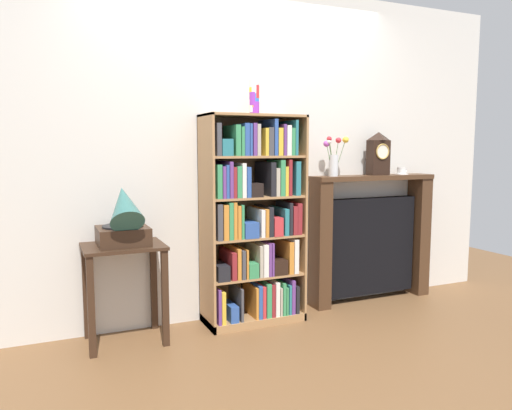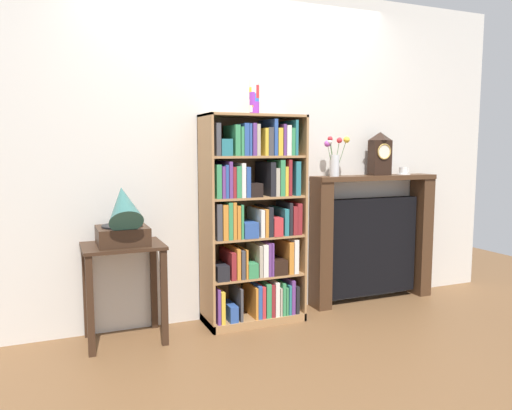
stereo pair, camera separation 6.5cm
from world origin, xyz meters
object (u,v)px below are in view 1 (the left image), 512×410
flower_vase (334,158)px  gramophone (124,220)px  bookshelf (254,224)px  cup_stack (254,98)px  side_table_left (124,271)px  teacup_with_saucer (401,171)px  mantel_clock (378,154)px  fireplace_mantel (370,239)px

flower_vase → gramophone: bearing=-175.0°
gramophone → flower_vase: flower_vase is taller
bookshelf → gramophone: (-0.98, -0.08, 0.10)m
cup_stack → side_table_left: 1.56m
bookshelf → teacup_with_saucer: size_ratio=12.37×
side_table_left → teacup_with_saucer: teacup_with_saucer is taller
gramophone → teacup_with_saucer: (2.45, 0.16, 0.27)m
cup_stack → side_table_left: bearing=-178.4°
bookshelf → mantel_clock: bearing=3.9°
bookshelf → fireplace_mantel: bookshelf is taller
gramophone → flower_vase: bearing=5.0°
cup_stack → flower_vase: bearing=5.4°
side_table_left → flower_vase: flower_vase is taller
bookshelf → flower_vase: bearing=5.8°
teacup_with_saucer → side_table_left: bearing=-177.5°
teacup_with_saucer → bookshelf: bearing=-176.7°
gramophone → flower_vase: size_ratio=1.43×
bookshelf → gramophone: size_ratio=3.37×
mantel_clock → teacup_with_saucer: size_ratio=2.89×
cup_stack → teacup_with_saucer: (1.46, 0.08, -0.58)m
gramophone → fireplace_mantel: bearing=4.7°
side_table_left → flower_vase: 1.90m
mantel_clock → gramophone: bearing=-175.9°
side_table_left → teacup_with_saucer: bearing=2.5°
bookshelf → gramophone: bookshelf is taller
side_table_left → teacup_with_saucer: (2.45, 0.10, 0.64)m
teacup_with_saucer → mantel_clock: bearing=-179.4°
cup_stack → mantel_clock: cup_stack is taller
bookshelf → gramophone: bearing=-175.6°
side_table_left → flower_vase: (1.74, 0.10, 0.76)m
fireplace_mantel → teacup_with_saucer: bearing=-3.5°
cup_stack → teacup_with_saucer: cup_stack is taller
bookshelf → side_table_left: bearing=-178.8°
fireplace_mantel → teacup_with_saucer: (0.30, -0.02, 0.59)m
fireplace_mantel → mantel_clock: size_ratio=3.15×
bookshelf → side_table_left: size_ratio=2.32×
mantel_clock → side_table_left: bearing=-177.3°
gramophone → flower_vase: 1.79m
flower_vase → teacup_with_saucer: size_ratio=2.57×
fireplace_mantel → bookshelf: bearing=-175.0°
bookshelf → mantel_clock: bookshelf is taller
flower_vase → mantel_clock: bearing=0.6°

